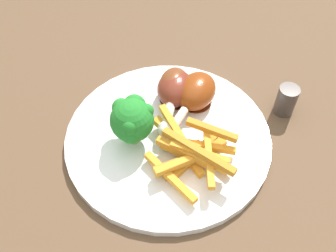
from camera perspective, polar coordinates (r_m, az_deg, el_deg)
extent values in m
cube|color=brown|center=(0.59, 1.87, 1.24)|extent=(1.14, 0.88, 0.03)
cylinder|color=#443122|center=(1.29, -5.71, 11.83)|extent=(0.06, 0.06, 0.70)
cylinder|color=white|center=(0.54, 0.00, -1.75)|extent=(0.29, 0.29, 0.01)
cylinder|color=#7AAC54|center=(0.52, -5.20, -1.41)|extent=(0.02, 0.02, 0.02)
sphere|color=#227D29|center=(0.49, -5.46, 0.85)|extent=(0.06, 0.06, 0.06)
sphere|color=#227D29|center=(0.51, -4.50, 1.78)|extent=(0.03, 0.03, 0.03)
sphere|color=#227D29|center=(0.51, -5.10, 3.05)|extent=(0.03, 0.03, 0.03)
sphere|color=#227D29|center=(0.49, -5.79, -0.98)|extent=(0.03, 0.03, 0.03)
sphere|color=#227D29|center=(0.49, -3.07, 2.24)|extent=(0.02, 0.02, 0.02)
sphere|color=#227D29|center=(0.48, -5.93, 0.00)|extent=(0.02, 0.02, 0.02)
sphere|color=#227D29|center=(0.50, -7.05, 2.77)|extent=(0.03, 0.03, 0.03)
cube|color=orange|center=(0.50, 4.10, -4.92)|extent=(0.04, 0.10, 0.01)
cube|color=orange|center=(0.48, 1.96, -5.59)|extent=(0.04, 0.07, 0.01)
cube|color=orange|center=(0.51, 5.65, -3.03)|extent=(0.08, 0.05, 0.01)
cube|color=orange|center=(0.49, 6.18, -4.56)|extent=(0.07, 0.08, 0.01)
cube|color=orange|center=(0.51, 4.10, -4.39)|extent=(0.02, 0.09, 0.01)
cube|color=orange|center=(0.50, 3.09, -4.94)|extent=(0.06, 0.03, 0.01)
cube|color=orange|center=(0.50, 0.98, -0.22)|extent=(0.08, 0.04, 0.01)
cube|color=orange|center=(0.49, 2.47, -4.07)|extent=(0.07, 0.02, 0.01)
cube|color=orange|center=(0.48, 4.82, -4.07)|extent=(0.08, 0.03, 0.01)
cube|color=#C17E24|center=(0.50, 6.66, -0.59)|extent=(0.07, 0.03, 0.01)
cube|color=orange|center=(0.51, 1.06, -1.69)|extent=(0.08, 0.02, 0.01)
cube|color=#C78226|center=(0.50, 6.83, -4.68)|extent=(0.06, 0.02, 0.01)
cube|color=orange|center=(0.48, 3.61, -4.35)|extent=(0.10, 0.03, 0.01)
cube|color=#C37F25|center=(0.48, 4.61, -3.80)|extent=(0.11, 0.02, 0.01)
cube|color=orange|center=(0.48, 0.32, -7.70)|extent=(0.09, 0.02, 0.01)
cube|color=orange|center=(0.48, 2.14, -5.48)|extent=(0.04, 0.07, 0.01)
cylinder|color=#5D2009|center=(0.57, 4.17, 3.82)|extent=(0.05, 0.05, 0.00)
ellipsoid|color=#843610|center=(0.56, 4.29, 5.30)|extent=(0.07, 0.08, 0.04)
cylinder|color=beige|center=(0.52, 1.53, 0.97)|extent=(0.02, 0.04, 0.01)
sphere|color=silver|center=(0.51, 0.49, -0.61)|extent=(0.02, 0.02, 0.02)
cylinder|color=#502111|center=(0.58, 0.89, 4.64)|extent=(0.04, 0.04, 0.00)
ellipsoid|color=brown|center=(0.56, 0.92, 6.13)|extent=(0.07, 0.08, 0.04)
cylinder|color=beige|center=(0.53, -0.06, 1.56)|extent=(0.03, 0.04, 0.01)
sphere|color=silver|center=(0.51, -0.47, -0.32)|extent=(0.02, 0.02, 0.02)
cylinder|color=#4F1910|center=(0.58, 1.10, 4.25)|extent=(0.05, 0.05, 0.00)
ellipsoid|color=maroon|center=(0.56, 1.13, 5.73)|extent=(0.08, 0.08, 0.04)
cylinder|color=beige|center=(0.52, -0.04, 1.09)|extent=(0.03, 0.04, 0.01)
sphere|color=silver|center=(0.51, -0.51, -0.75)|extent=(0.02, 0.02, 0.02)
cylinder|color=#423833|center=(0.58, 17.45, 3.74)|extent=(0.03, 0.03, 0.05)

